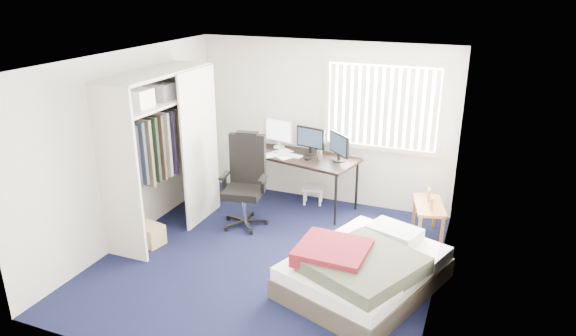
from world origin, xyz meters
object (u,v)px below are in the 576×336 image
(desk, at_px, (304,154))
(nightstand, at_px, (429,208))
(office_chair, at_px, (245,190))
(bed, at_px, (363,269))

(desk, bearing_deg, nightstand, -11.93)
(desk, distance_m, office_chair, 1.10)
(nightstand, height_order, bed, nightstand)
(office_chair, relative_size, bed, 0.62)
(office_chair, distance_m, nightstand, 2.54)
(nightstand, xyz_separation_m, bed, (-0.51, -1.53, -0.18))
(bed, bearing_deg, office_chair, 152.22)
(nightstand, bearing_deg, office_chair, -168.97)
(desk, xyz_separation_m, nightstand, (1.94, -0.41, -0.40))
(desk, bearing_deg, office_chair, -121.45)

